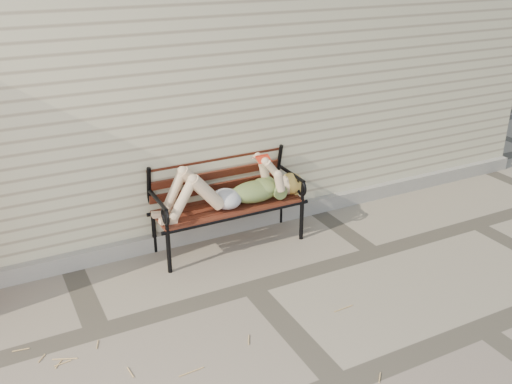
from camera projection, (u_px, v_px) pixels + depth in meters
ground at (252, 288)px, 4.66m from camera, size 80.00×80.00×0.00m
house_wall at (133, 46)px, 6.49m from camera, size 8.00×4.00×3.00m
foundation_strip at (206, 230)px, 5.42m from camera, size 8.00×0.10×0.15m
garden_bench at (224, 188)px, 5.17m from camera, size 1.48×0.59×0.96m
reading_woman at (231, 189)px, 5.07m from camera, size 1.40×0.32×0.44m
straw_scatter at (306, 371)px, 3.74m from camera, size 2.67×1.71×0.01m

